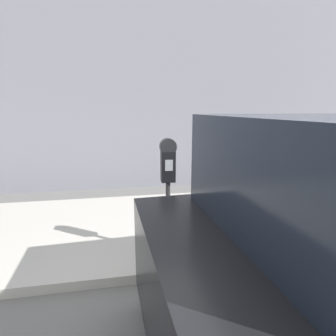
# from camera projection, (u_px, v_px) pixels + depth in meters

# --- Properties ---
(ground_plane) EXTENTS (60.00, 60.00, 0.00)m
(ground_plane) POSITION_uv_depth(u_px,v_px,m) (243.00, 329.00, 2.39)
(ground_plane) COLOR slate
(sidewalk) EXTENTS (24.00, 2.80, 0.12)m
(sidewalk) POSITION_uv_depth(u_px,v_px,m) (186.00, 223.00, 4.49)
(sidewalk) COLOR #BCB7AD
(sidewalk) RESTS_ON ground_plane
(building_facade) EXTENTS (24.00, 0.30, 5.72)m
(building_facade) POSITION_uv_depth(u_px,v_px,m) (162.00, 71.00, 6.34)
(building_facade) COLOR gray
(building_facade) RESTS_ON ground_plane
(parking_meter) EXTENTS (0.20, 0.13, 1.50)m
(parking_meter) POSITION_uv_depth(u_px,v_px,m) (168.00, 173.00, 3.20)
(parking_meter) COLOR #2D2D30
(parking_meter) RESTS_ON sidewalk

